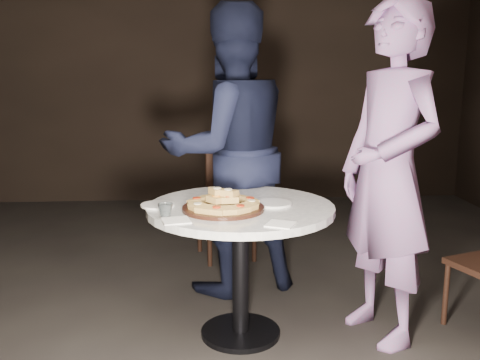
% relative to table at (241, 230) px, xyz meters
% --- Properties ---
extents(floor, '(7.00, 7.00, 0.00)m').
position_rel_table_xyz_m(floor, '(-0.14, -0.14, -0.63)').
color(floor, black).
rests_on(floor, ground).
extents(table, '(1.30, 1.30, 0.77)m').
position_rel_table_xyz_m(table, '(0.00, 0.00, 0.00)').
color(table, black).
rests_on(table, ground).
extents(serving_board, '(0.53, 0.53, 0.02)m').
position_rel_table_xyz_m(serving_board, '(-0.10, -0.10, 0.15)').
color(serving_board, black).
rests_on(serving_board, table).
extents(focaccia_pile, '(0.39, 0.39, 0.10)m').
position_rel_table_xyz_m(focaccia_pile, '(-0.10, -0.10, 0.19)').
color(focaccia_pile, tan).
rests_on(focaccia_pile, serving_board).
extents(plate_left, '(0.24, 0.24, 0.01)m').
position_rel_table_xyz_m(plate_left, '(-0.45, 0.01, 0.15)').
color(plate_left, white).
rests_on(plate_left, table).
extents(plate_right, '(0.26, 0.26, 0.01)m').
position_rel_table_xyz_m(plate_right, '(0.18, 0.00, 0.15)').
color(plate_right, white).
rests_on(plate_right, table).
extents(water_glass, '(0.09, 0.09, 0.07)m').
position_rel_table_xyz_m(water_glass, '(-0.39, -0.22, 0.18)').
color(water_glass, silver).
rests_on(water_glass, table).
extents(napkin_near, '(0.16, 0.16, 0.01)m').
position_rel_table_xyz_m(napkin_near, '(-0.34, -0.30, 0.15)').
color(napkin_near, white).
rests_on(napkin_near, table).
extents(napkin_far, '(0.17, 0.17, 0.01)m').
position_rel_table_xyz_m(napkin_far, '(0.16, -0.40, 0.15)').
color(napkin_far, white).
rests_on(napkin_far, table).
extents(chair_far, '(0.51, 0.53, 0.91)m').
position_rel_table_xyz_m(chair_far, '(-0.01, 1.25, -0.10)').
color(chair_far, black).
rests_on(chair_far, ground).
extents(diner_navy, '(1.13, 1.01, 1.93)m').
position_rel_table_xyz_m(diner_navy, '(-0.03, 0.70, 0.34)').
color(diner_navy, black).
rests_on(diner_navy, ground).
extents(diner_teal, '(0.66, 0.80, 1.88)m').
position_rel_table_xyz_m(diner_teal, '(0.81, -0.04, 0.31)').
color(diner_teal, slate).
rests_on(diner_teal, ground).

